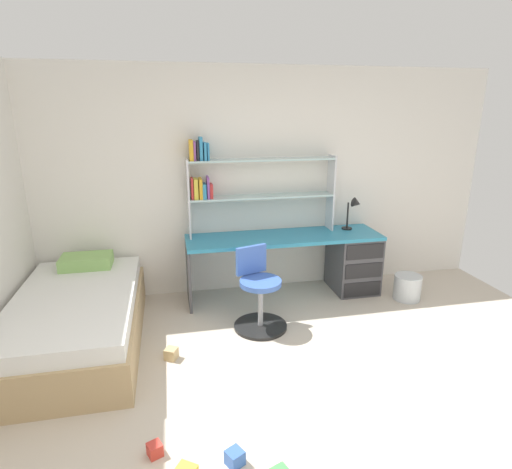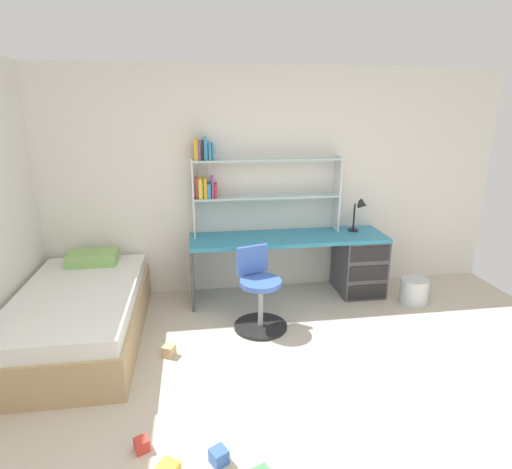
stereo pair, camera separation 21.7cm
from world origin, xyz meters
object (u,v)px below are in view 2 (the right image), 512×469
at_px(toy_block_natural_0, 169,351).
at_px(swivel_chair, 259,297).
at_px(desk, 338,259).
at_px(toy_block_blue_2, 219,456).
at_px(waste_bin, 414,291).
at_px(toy_block_red_4, 142,445).
at_px(bookshelf_hutch, 246,180).
at_px(desk_lamp, 361,210).
at_px(bed_platform, 80,315).

bearing_deg(toy_block_natural_0, swivel_chair, 24.79).
bearing_deg(swivel_chair, toy_block_natural_0, -155.21).
distance_m(desk, swivel_chair, 1.21).
xyz_separation_m(swivel_chair, toy_block_blue_2, (-0.50, -1.61, -0.27)).
height_order(toy_block_natural_0, toy_block_blue_2, toy_block_natural_0).
relative_size(desk, waste_bin, 7.25).
height_order(desk, toy_block_red_4, desk).
bearing_deg(bookshelf_hutch, waste_bin, -17.54).
relative_size(desk, toy_block_natural_0, 22.26).
bearing_deg(waste_bin, desk_lamp, 136.46).
height_order(toy_block_blue_2, toy_block_red_4, toy_block_blue_2).
bearing_deg(desk_lamp, toy_block_natural_0, -152.28).
bearing_deg(swivel_chair, bed_platform, 179.92).
bearing_deg(toy_block_blue_2, toy_block_natural_0, 106.48).
bearing_deg(desk_lamp, desk, -164.24).
height_order(bookshelf_hutch, toy_block_blue_2, bookshelf_hutch).
height_order(swivel_chair, waste_bin, swivel_chair).
distance_m(swivel_chair, bed_platform, 1.67).
relative_size(desk, swivel_chair, 2.74).
distance_m(desk, toy_block_blue_2, 2.74).
height_order(desk, swivel_chair, swivel_chair).
relative_size(waste_bin, toy_block_red_4, 3.59).
xyz_separation_m(desk, desk_lamp, (0.26, 0.07, 0.56)).
bearing_deg(desk, toy_block_blue_2, -123.80).
xyz_separation_m(waste_bin, toy_block_blue_2, (-2.26, -1.87, -0.09)).
height_order(swivel_chair, toy_block_natural_0, swivel_chair).
distance_m(toy_block_natural_0, toy_block_red_4, 1.05).
xyz_separation_m(waste_bin, toy_block_red_4, (-2.73, -1.70, -0.10)).
height_order(desk_lamp, swivel_chair, desk_lamp).
relative_size(desk_lamp, swivel_chair, 0.48).
height_order(desk_lamp, toy_block_blue_2, desk_lamp).
bearing_deg(bed_platform, bookshelf_hutch, 26.59).
bearing_deg(toy_block_natural_0, toy_block_red_4, -96.31).
bearing_deg(waste_bin, bookshelf_hutch, 162.46).
distance_m(desk, waste_bin, 0.89).
bearing_deg(swivel_chair, toy_block_red_4, -124.04).
distance_m(bookshelf_hutch, desk_lamp, 1.35).
xyz_separation_m(bookshelf_hutch, swivel_chair, (0.02, -0.83, -1.01)).
bearing_deg(toy_block_blue_2, desk_lamp, 52.75).
bearing_deg(desk, waste_bin, -27.44).
bearing_deg(desk, swivel_chair, -147.29).
height_order(toy_block_natural_0, toy_block_red_4, toy_block_natural_0).
xyz_separation_m(desk, bookshelf_hutch, (-1.03, 0.17, 0.91)).
distance_m(swivel_chair, toy_block_red_4, 1.75).
xyz_separation_m(waste_bin, toy_block_natural_0, (-2.62, -0.66, -0.09)).
height_order(swivel_chair, bed_platform, swivel_chair).
height_order(bookshelf_hutch, toy_block_red_4, bookshelf_hutch).
distance_m(swivel_chair, toy_block_natural_0, 0.98).
height_order(bookshelf_hutch, swivel_chair, bookshelf_hutch).
distance_m(desk_lamp, waste_bin, 1.06).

